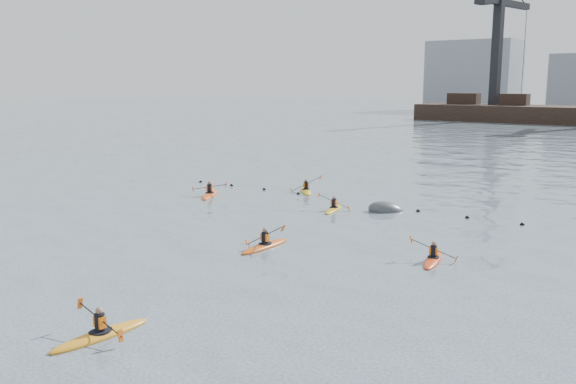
% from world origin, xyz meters
% --- Properties ---
extents(ground, '(400.00, 400.00, 0.00)m').
position_xyz_m(ground, '(0.00, 0.00, 0.00)').
color(ground, '#3C4D58').
rests_on(ground, ground).
extents(float_line, '(33.24, 0.73, 0.24)m').
position_xyz_m(float_line, '(-0.50, 22.53, 0.03)').
color(float_line, black).
rests_on(float_line, ground).
extents(kayaker_0, '(2.35, 3.35, 1.39)m').
position_xyz_m(kayaker_0, '(-1.56, 10.67, 0.10)').
color(kayaker_0, '#C04D12').
rests_on(kayaker_0, ground).
extents(kayaker_1, '(2.29, 3.42, 1.12)m').
position_xyz_m(kayaker_1, '(0.60, -0.27, 0.10)').
color(kayaker_1, orange).
rests_on(kayaker_1, ground).
extents(kayaker_2, '(2.40, 3.40, 1.13)m').
position_xyz_m(kayaker_2, '(-12.65, 18.84, 0.11)').
color(kayaker_2, '#E85315').
rests_on(kayaker_2, ground).
extents(kayaker_3, '(2.04, 3.06, 1.13)m').
position_xyz_m(kayaker_3, '(-3.35, 19.76, 0.09)').
color(kayaker_3, gold).
rests_on(kayaker_3, ground).
extents(kayaker_4, '(2.08, 3.13, 1.12)m').
position_xyz_m(kayaker_4, '(5.68, 13.23, 0.09)').
color(kayaker_4, red).
rests_on(kayaker_4, ground).
extents(kayaker_5, '(2.58, 2.87, 1.30)m').
position_xyz_m(kayaker_5, '(-8.14, 23.87, 0.10)').
color(kayaker_5, yellow).
rests_on(kayaker_5, ground).
extents(mooring_buoy, '(2.69, 2.70, 1.59)m').
position_xyz_m(mooring_buoy, '(-0.63, 21.35, 0.00)').
color(mooring_buoy, '#383A3D').
rests_on(mooring_buoy, ground).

